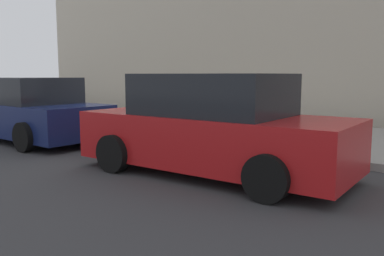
{
  "coord_description": "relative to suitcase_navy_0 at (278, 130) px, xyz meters",
  "views": [
    {
      "loc": [
        -7.41,
        7.24,
        1.64
      ],
      "look_at": [
        -2.14,
        0.61,
        0.53
      ],
      "focal_mm": 38.03,
      "sensor_mm": 36.0,
      "label": 1
    }
  ],
  "objects": [
    {
      "name": "ground_plane",
      "position": [
        3.59,
        0.47,
        -0.49
      ],
      "size": [
        40.0,
        40.0,
        0.0
      ],
      "primitive_type": "plane",
      "color": "#333335"
    },
    {
      "name": "sidewalk_curb",
      "position": [
        3.59,
        -2.03,
        -0.42
      ],
      "size": [
        18.0,
        5.0,
        0.14
      ],
      "primitive_type": "cube",
      "color": "gray",
      "rests_on": "ground_plane"
    },
    {
      "name": "suitcase_navy_0",
      "position": [
        0.0,
        0.0,
        0.0
      ],
      "size": [
        0.46,
        0.28,
        0.94
      ],
      "color": "navy",
      "rests_on": "sidewalk_curb"
    },
    {
      "name": "suitcase_olive_1",
      "position": [
        0.55,
        0.02,
        -0.08
      ],
      "size": [
        0.39,
        0.21,
        0.85
      ],
      "color": "#59601E",
      "rests_on": "sidewalk_curb"
    },
    {
      "name": "suitcase_teal_2",
      "position": [
        1.11,
        -0.08,
        -0.07
      ],
      "size": [
        0.48,
        0.23,
        0.81
      ],
      "color": "#0F606B",
      "rests_on": "sidewalk_curb"
    },
    {
      "name": "suitcase_red_3",
      "position": [
        1.72,
        -0.05,
        -0.07
      ],
      "size": [
        0.5,
        0.26,
        0.78
      ],
      "color": "red",
      "rests_on": "sidewalk_curb"
    },
    {
      "name": "suitcase_silver_4",
      "position": [
        2.34,
        0.02,
        -0.06
      ],
      "size": [
        0.49,
        0.25,
        0.89
      ],
      "color": "#9EA0A8",
      "rests_on": "sidewalk_curb"
    },
    {
      "name": "suitcase_maroon_5",
      "position": [
        2.91,
        0.03,
        0.03
      ],
      "size": [
        0.41,
        0.24,
        0.82
      ],
      "color": "maroon",
      "rests_on": "sidewalk_curb"
    },
    {
      "name": "fire_hydrant",
      "position": [
        3.66,
        -0.02,
        0.09
      ],
      "size": [
        0.39,
        0.21,
        0.83
      ],
      "color": "#D89E0C",
      "rests_on": "sidewalk_curb"
    },
    {
      "name": "bollard_post",
      "position": [
        4.34,
        0.13,
        -0.02
      ],
      "size": [
        0.13,
        0.13,
        0.66
      ],
      "primitive_type": "cylinder",
      "color": "#333338",
      "rests_on": "sidewalk_curb"
    },
    {
      "name": "parked_car_red_0",
      "position": [
        0.04,
        2.31,
        0.28
      ],
      "size": [
        4.62,
        2.15,
        1.65
      ],
      "color": "#AD1619",
      "rests_on": "ground_plane"
    },
    {
      "name": "parked_car_navy_1",
      "position": [
        5.71,
        2.31,
        0.25
      ],
      "size": [
        4.57,
        2.08,
        1.57
      ],
      "color": "#141E4C",
      "rests_on": "ground_plane"
    }
  ]
}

